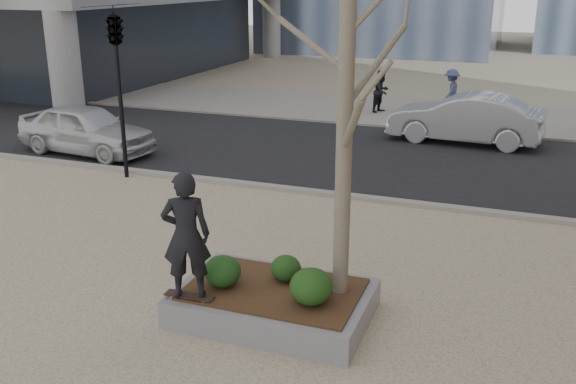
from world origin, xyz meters
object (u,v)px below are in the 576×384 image
(planter, at_px, (274,303))
(police_car, at_px, (86,129))
(skateboarder, at_px, (186,235))
(skateboard, at_px, (189,297))

(planter, height_order, police_car, police_car)
(police_car, bearing_deg, planter, -122.19)
(planter, height_order, skateboarder, skateboarder)
(planter, distance_m, skateboarder, 1.84)
(skateboard, bearing_deg, police_car, 131.96)
(planter, relative_size, skateboard, 3.85)
(police_car, bearing_deg, skateboarder, -128.61)
(skateboard, xyz_separation_m, police_car, (-7.89, 7.98, 0.28))
(skateboard, height_order, skateboarder, skateboarder)
(skateboarder, bearing_deg, skateboard, 180.00)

